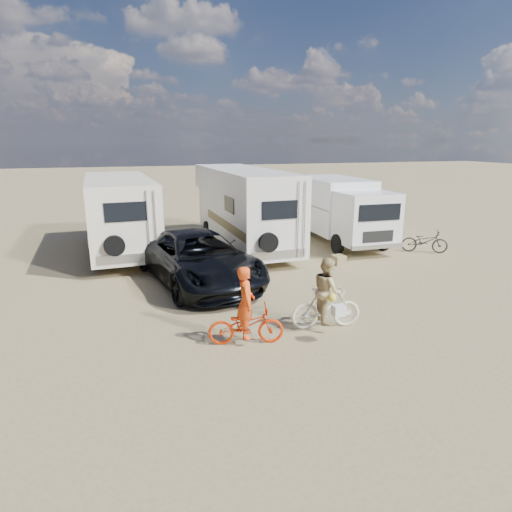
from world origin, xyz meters
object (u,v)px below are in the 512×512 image
object	(u,v)px
rv_left	(120,216)
bike_parked	(425,241)
bike_man	(246,325)
rider_man	(246,310)
rv_main	(243,209)
rider_woman	(327,297)
cooler	(216,280)
crate	(338,260)
dark_suv	(198,258)
box_truck	(341,211)
bike_woman	(326,308)

from	to	relation	value
rv_left	bike_parked	size ratio (longest dim) A/B	3.95
bike_man	rider_man	world-z (taller)	rider_man
bike_man	bike_parked	bearing A→B (deg)	-46.62
rv_main	rider_woman	size ratio (longest dim) A/B	5.07
bike_parked	rv_left	bearing A→B (deg)	104.06
bike_man	cooler	size ratio (longest dim) A/B	2.96
crate	rider_man	bearing A→B (deg)	-134.39
rv_left	bike_man	bearing A→B (deg)	-77.79
rider_woman	crate	world-z (taller)	rider_woman
dark_suv	bike_parked	world-z (taller)	dark_suv
rider_man	crate	distance (m)	7.26
rv_left	bike_parked	xyz separation A→B (m)	(11.84, -3.64, -1.05)
rv_left	bike_parked	distance (m)	12.43
crate	rider_woman	bearing A→B (deg)	-120.94
rider_woman	crate	xyz separation A→B (m)	(2.96, 4.94, -0.63)
box_truck	bike_parked	world-z (taller)	box_truck
bike_parked	bike_man	bearing A→B (deg)	152.78
rv_left	cooler	world-z (taller)	rv_left
cooler	rv_main	bearing A→B (deg)	73.64
rv_left	rider_woman	xyz separation A→B (m)	(4.68, -9.12, -0.72)
bike_woman	box_truck	bearing A→B (deg)	-22.29
bike_man	rider_man	bearing A→B (deg)	0.00
bike_parked	crate	xyz separation A→B (m)	(-4.20, -0.54, -0.30)
rider_woman	box_truck	bearing A→B (deg)	-22.29
rv_main	dark_suv	distance (m)	5.09
dark_suv	rv_left	bearing A→B (deg)	104.67
box_truck	rv_main	bearing A→B (deg)	175.08
bike_parked	rider_man	bearing A→B (deg)	152.78
rv_main	bike_woman	size ratio (longest dim) A/B	4.70
crate	box_truck	bearing A→B (deg)	61.44
bike_man	crate	world-z (taller)	bike_man
rider_man	bike_parked	distance (m)	10.88
rider_man	bike_parked	xyz separation A→B (m)	(9.26, 5.71, -0.35)
rider_woman	cooler	bearing A→B (deg)	35.09
box_truck	rider_man	xyz separation A→B (m)	(-6.82, -8.40, -0.58)
bike_man	cooler	xyz separation A→B (m)	(0.16, 3.97, -0.22)
cooler	bike_woman	bearing A→B (deg)	-54.16
rv_main	box_truck	distance (m)	4.42
rv_left	dark_suv	distance (m)	5.31
rider_woman	bike_woman	bearing A→B (deg)	97.72
dark_suv	crate	size ratio (longest dim) A/B	13.79
bike_woman	bike_parked	bearing A→B (deg)	-44.86
bike_woman	crate	xyz separation A→B (m)	(2.96, 4.94, -0.35)
box_truck	bike_parked	distance (m)	3.75
rv_left	crate	world-z (taller)	rv_left
rider_woman	bike_parked	world-z (taller)	rider_woman
rv_left	dark_suv	bearing A→B (deg)	-67.15
dark_suv	bike_man	xyz separation A→B (m)	(0.27, -4.62, -0.37)
bike_man	bike_parked	size ratio (longest dim) A/B	0.95
bike_woman	cooler	distance (m)	4.22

